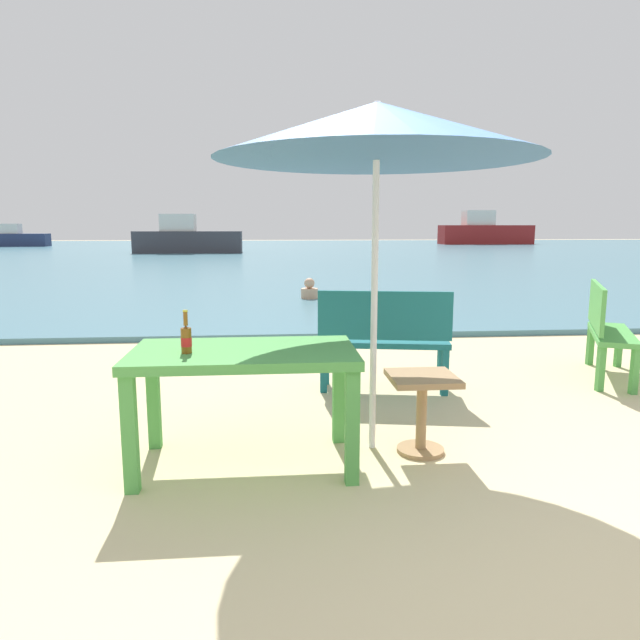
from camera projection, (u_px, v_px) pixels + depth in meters
name	position (u px, v px, depth m)	size (l,w,h in m)	color
ground_plane	(503.00, 533.00, 2.87)	(120.00, 120.00, 0.00)	beige
sea_water	(290.00, 252.00, 32.35)	(120.00, 50.00, 0.08)	teal
picnic_table_green	(244.00, 366.00, 3.59)	(1.40, 0.80, 0.76)	#4C9E47
beer_bottle_amber	(186.00, 338.00, 3.45)	(0.07, 0.07, 0.26)	brown
patio_umbrella	(377.00, 131.00, 3.63)	(2.10, 2.10, 2.30)	silver
side_table_wood	(422.00, 402.00, 3.84)	(0.44, 0.44, 0.54)	#9E7A51
bench_teal_center	(384.00, 334.00, 5.23)	(1.24, 0.56, 0.95)	#196066
bench_green_left	(605.00, 325.00, 5.72)	(0.84, 1.24, 0.95)	#4C9E47
swimmer_person	(309.00, 290.00, 11.48)	(0.34, 0.34, 0.41)	tan
boat_ferry	(187.00, 239.00, 30.61)	(5.65, 1.54, 2.06)	#38383F
boat_fishing_trawler	(484.00, 232.00, 45.47)	(7.25, 1.98, 2.64)	maroon
boat_sailboat	(15.00, 238.00, 40.42)	(4.37, 1.19, 1.59)	navy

